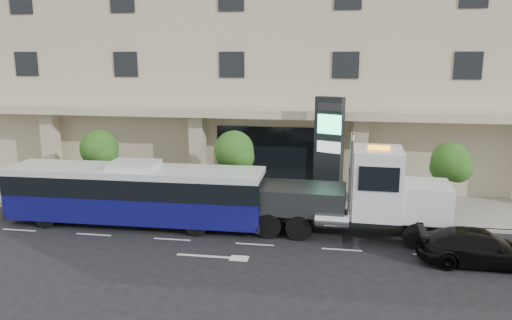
{
  "coord_description": "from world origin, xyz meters",
  "views": [
    {
      "loc": [
        3.55,
        -23.03,
        8.69
      ],
      "look_at": [
        -0.5,
        2.0,
        3.26
      ],
      "focal_mm": 35.0,
      "sensor_mm": 36.0,
      "label": 1
    }
  ],
  "objects": [
    {
      "name": "ground",
      "position": [
        0.0,
        0.0,
        0.0
      ],
      "size": [
        120.0,
        120.0,
        0.0
      ],
      "primitive_type": "plane",
      "color": "black",
      "rests_on": "ground"
    },
    {
      "name": "sidewalk",
      "position": [
        0.0,
        5.0,
        0.07
      ],
      "size": [
        120.0,
        6.0,
        0.15
      ],
      "primitive_type": "cube",
      "color": "gray",
      "rests_on": "ground"
    },
    {
      "name": "curb",
      "position": [
        0.0,
        2.0,
        0.07
      ],
      "size": [
        120.0,
        0.3,
        0.15
      ],
      "primitive_type": "cube",
      "color": "gray",
      "rests_on": "ground"
    },
    {
      "name": "convention_center",
      "position": [
        -0.0,
        15.42,
        9.97
      ],
      "size": [
        60.0,
        17.6,
        20.0
      ],
      "color": "#BEAD8E",
      "rests_on": "ground"
    },
    {
      "name": "tree_left",
      "position": [
        -9.97,
        3.59,
        3.11
      ],
      "size": [
        2.27,
        2.2,
        4.22
      ],
      "color": "#422B19",
      "rests_on": "sidewalk"
    },
    {
      "name": "tree_mid",
      "position": [
        -1.97,
        3.59,
        3.26
      ],
      "size": [
        2.28,
        2.2,
        4.38
      ],
      "color": "#422B19",
      "rests_on": "sidewalk"
    },
    {
      "name": "tree_right",
      "position": [
        9.53,
        3.59,
        3.04
      ],
      "size": [
        2.1,
        2.0,
        4.04
      ],
      "color": "#422B19",
      "rests_on": "sidewalk"
    },
    {
      "name": "city_bus",
      "position": [
        -6.5,
        0.27,
        1.7
      ],
      "size": [
        13.21,
        2.96,
        3.34
      ],
      "rotation": [
        0.0,
        0.0,
        0.01
      ],
      "color": "black",
      "rests_on": "ground"
    },
    {
      "name": "tow_truck",
      "position": [
        4.61,
        0.47,
        2.01
      ],
      "size": [
        10.75,
        3.01,
        4.89
      ],
      "rotation": [
        0.0,
        0.0,
        -0.04
      ],
      "color": "#2D3033",
      "rests_on": "ground"
    },
    {
      "name": "black_sedan",
      "position": [
        9.69,
        -2.19,
        0.74
      ],
      "size": [
        5.14,
        2.14,
        1.48
      ],
      "primitive_type": "imported",
      "rotation": [
        0.0,
        0.0,
        1.56
      ],
      "color": "black",
      "rests_on": "ground"
    },
    {
      "name": "signage_pylon",
      "position": [
        3.19,
        4.26,
        3.32
      ],
      "size": [
        1.64,
        1.11,
        6.25
      ],
      "rotation": [
        0.0,
        0.0,
        -0.38
      ],
      "color": "black",
      "rests_on": "sidewalk"
    }
  ]
}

